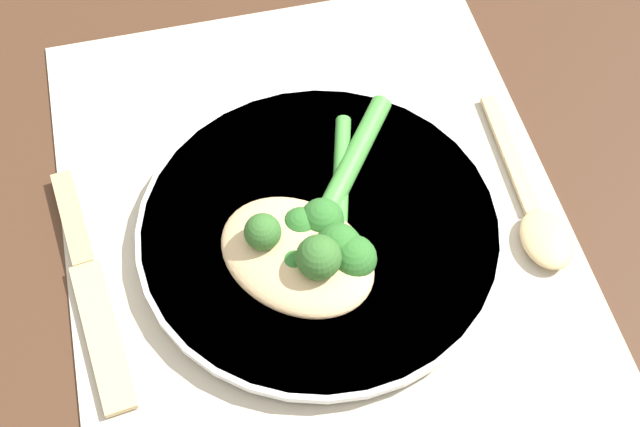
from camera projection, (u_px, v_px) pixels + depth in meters
ground_plane at (320, 240)px, 0.61m from camera, size 3.00×3.00×0.00m
placemat at (320, 238)px, 0.61m from camera, size 0.45×0.34×0.00m
plate at (320, 230)px, 0.60m from camera, size 0.25×0.25×0.01m
chicken_fillet at (297, 256)px, 0.57m from camera, size 0.13×0.13×0.02m
pesto_dollop_primary at (263, 232)px, 0.56m from camera, size 0.02×0.02×0.02m
pesto_dollop_secondary at (319, 257)px, 0.55m from camera, size 0.03×0.03×0.03m
broccoli_stalk_front at (304, 243)px, 0.58m from camera, size 0.10×0.09×0.02m
broccoli_stalk_rear at (339, 243)px, 0.57m from camera, size 0.14×0.06×0.03m
broccoli_stalk_right at (328, 199)px, 0.59m from camera, size 0.11×0.10×0.03m
knife at (88, 280)px, 0.59m from camera, size 0.19×0.04×0.01m
spoon at (538, 220)px, 0.61m from camera, size 0.16×0.04×0.01m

